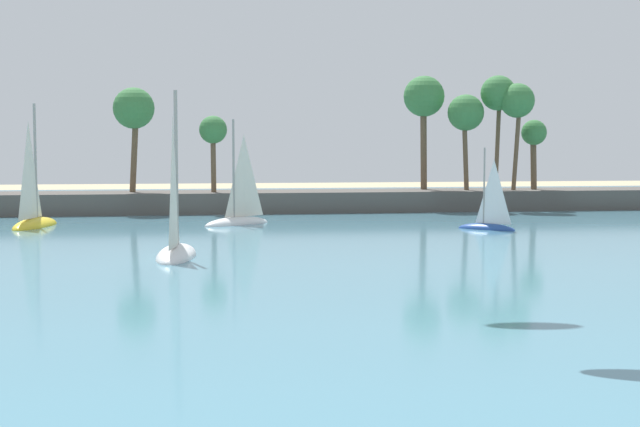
{
  "coord_description": "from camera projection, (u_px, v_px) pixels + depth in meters",
  "views": [
    {
      "loc": [
        -0.75,
        -4.42,
        5.93
      ],
      "look_at": [
        1.9,
        13.94,
        4.49
      ],
      "focal_mm": 51.59,
      "sensor_mm": 36.0,
      "label": 1
    }
  ],
  "objects": [
    {
      "name": "sea",
      "position": [
        199.0,
        228.0,
        63.84
      ],
      "size": [
        220.0,
        107.41,
        0.06
      ],
      "primitive_type": "cube",
      "color": "teal",
      "rests_on": "ground"
    },
    {
      "name": "sailboat_far_left",
      "position": [
        34.0,
        215.0,
        63.98
      ],
      "size": [
        3.35,
        6.62,
        9.21
      ],
      "color": "yellow",
      "rests_on": "sea"
    },
    {
      "name": "sailboat_mid_bay",
      "position": [
        176.0,
        241.0,
        46.9
      ],
      "size": [
        2.66,
        6.51,
        9.17
      ],
      "color": "white",
      "rests_on": "sea"
    },
    {
      "name": "palm_headland",
      "position": [
        177.0,
        178.0,
        76.8
      ],
      "size": [
        98.91,
        6.83,
        13.24
      ],
      "color": "#514C47",
      "rests_on": "ground"
    },
    {
      "name": "sailboat_near_shore",
      "position": [
        238.0,
        214.0,
        65.98
      ],
      "size": [
        5.51,
        4.57,
        8.07
      ],
      "color": "white",
      "rests_on": "sea"
    },
    {
      "name": "sailboat_toward_headland",
      "position": [
        488.0,
        221.0,
        62.15
      ],
      "size": [
        3.88,
        3.63,
        5.93
      ],
      "color": "#234793",
      "rests_on": "sea"
    }
  ]
}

